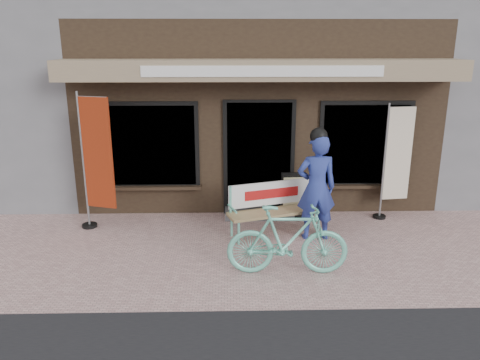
{
  "coord_description": "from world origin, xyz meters",
  "views": [
    {
      "loc": [
        -0.57,
        -6.6,
        3.22
      ],
      "look_at": [
        -0.39,
        0.7,
        1.05
      ],
      "focal_mm": 35.0,
      "sensor_mm": 36.0,
      "label": 1
    }
  ],
  "objects_px": {
    "nobori_cream": "(396,160)",
    "bicycle": "(288,240)",
    "menu_stand": "(293,196)",
    "nobori_red": "(96,161)",
    "bench": "(274,204)",
    "person": "(316,185)"
  },
  "relations": [
    {
      "from": "person",
      "to": "nobori_cream",
      "type": "bearing_deg",
      "value": 27.0
    },
    {
      "from": "nobori_cream",
      "to": "menu_stand",
      "type": "xyz_separation_m",
      "value": [
        -1.88,
        -0.08,
        -0.65
      ]
    },
    {
      "from": "nobori_cream",
      "to": "menu_stand",
      "type": "bearing_deg",
      "value": 175.32
    },
    {
      "from": "bench",
      "to": "nobori_red",
      "type": "xyz_separation_m",
      "value": [
        -3.06,
        0.27,
        0.73
      ]
    },
    {
      "from": "bench",
      "to": "nobori_cream",
      "type": "bearing_deg",
      "value": -1.27
    },
    {
      "from": "bicycle",
      "to": "nobori_cream",
      "type": "relative_size",
      "value": 0.79
    },
    {
      "from": "bicycle",
      "to": "nobori_cream",
      "type": "distance_m",
      "value": 3.2
    },
    {
      "from": "bench",
      "to": "nobori_cream",
      "type": "height_order",
      "value": "nobori_cream"
    },
    {
      "from": "menu_stand",
      "to": "bicycle",
      "type": "bearing_deg",
      "value": -101.88
    },
    {
      "from": "bench",
      "to": "menu_stand",
      "type": "relative_size",
      "value": 1.87
    },
    {
      "from": "person",
      "to": "menu_stand",
      "type": "relative_size",
      "value": 2.08
    },
    {
      "from": "nobori_cream",
      "to": "menu_stand",
      "type": "relative_size",
      "value": 2.38
    },
    {
      "from": "bicycle",
      "to": "menu_stand",
      "type": "distance_m",
      "value": 2.15
    },
    {
      "from": "nobori_red",
      "to": "nobori_cream",
      "type": "height_order",
      "value": "nobori_red"
    },
    {
      "from": "nobori_cream",
      "to": "bicycle",
      "type": "bearing_deg",
      "value": -142.72
    },
    {
      "from": "bicycle",
      "to": "menu_stand",
      "type": "xyz_separation_m",
      "value": [
        0.36,
        2.12,
        -0.05
      ]
    },
    {
      "from": "nobori_cream",
      "to": "bench",
      "type": "bearing_deg",
      "value": -170.28
    },
    {
      "from": "nobori_red",
      "to": "menu_stand",
      "type": "xyz_separation_m",
      "value": [
        3.48,
        0.35,
        -0.78
      ]
    },
    {
      "from": "bicycle",
      "to": "nobori_red",
      "type": "height_order",
      "value": "nobori_red"
    },
    {
      "from": "bench",
      "to": "menu_stand",
      "type": "xyz_separation_m",
      "value": [
        0.42,
        0.62,
        -0.06
      ]
    },
    {
      "from": "bicycle",
      "to": "nobori_red",
      "type": "xyz_separation_m",
      "value": [
        -3.12,
        1.77,
        0.73
      ]
    },
    {
      "from": "menu_stand",
      "to": "nobori_cream",
      "type": "bearing_deg",
      "value": 0.26
    }
  ]
}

